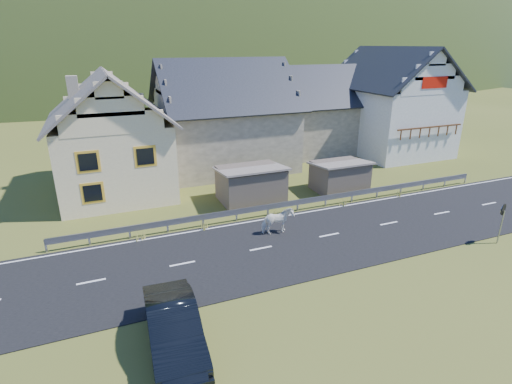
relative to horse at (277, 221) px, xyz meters
name	(u,v)px	position (x,y,z in m)	size (l,w,h in m)	color
ground	(329,236)	(2.51, -1.26, -0.76)	(160.00, 160.00, 0.00)	#454D1A
road	(329,235)	(2.51, -1.26, -0.74)	(60.00, 7.00, 0.04)	black
lane_markings	(329,235)	(2.51, -1.26, -0.72)	(60.00, 6.60, 0.01)	silver
guardrail	(298,203)	(2.51, 2.43, -0.20)	(28.10, 0.09, 0.75)	#93969B
shed_left	(251,184)	(0.51, 5.24, 0.34)	(4.30, 3.30, 2.40)	brown
shed_right	(339,176)	(7.01, 4.74, 0.24)	(3.80, 2.90, 2.20)	brown
house_cream	(111,129)	(-7.50, 10.74, 3.59)	(7.80, 9.80, 8.30)	#FFE8B0
house_stone_a	(224,110)	(1.51, 13.74, 3.87)	(10.80, 9.80, 8.90)	#B0A48B
house_stone_b	(318,105)	(11.51, 15.74, 3.47)	(9.80, 8.80, 8.10)	#B0A48B
house_white	(391,97)	(17.51, 12.74, 4.30)	(8.80, 10.80, 9.70)	white
mountain	(130,112)	(7.51, 178.74, -20.76)	(440.00, 280.00, 260.00)	#233310
horse	(277,221)	(0.00, 0.00, 0.00)	(1.71, 0.78, 1.45)	white
car	(174,328)	(-6.88, -6.56, 0.03)	(1.67, 4.80, 1.58)	black
traffic_mirror	(502,215)	(10.16, -5.21, 0.83)	(0.58, 0.26, 2.17)	#93969B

